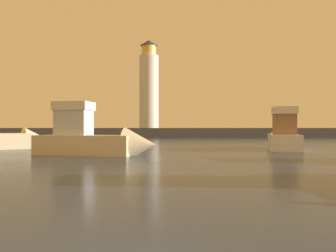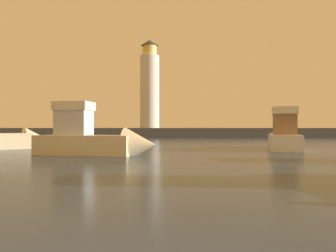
{
  "view_description": "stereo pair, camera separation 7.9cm",
  "coord_description": "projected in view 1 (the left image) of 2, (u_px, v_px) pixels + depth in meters",
  "views": [
    {
      "loc": [
        0.34,
        -2.84,
        1.85
      ],
      "look_at": [
        0.9,
        20.39,
        1.96
      ],
      "focal_mm": 36.64,
      "sensor_mm": 36.0,
      "label": 1
    },
    {
      "loc": [
        0.42,
        -2.84,
        1.85
      ],
      "look_at": [
        0.9,
        20.39,
        1.96
      ],
      "focal_mm": 36.64,
      "sensor_mm": 36.0,
      "label": 2
    }
  ],
  "objects": [
    {
      "name": "ground_plane",
      "position": [
        156.0,
        147.0,
        33.26
      ],
      "size": [
        220.0,
        220.0,
        0.0
      ],
      "primitive_type": "plane",
      "color": "#2D3D51"
    },
    {
      "name": "lighthouse",
      "position": [
        149.0,
        86.0,
        63.71
      ],
      "size": [
        3.56,
        3.56,
        16.41
      ],
      "color": "silver",
      "rests_on": "breakwater"
    },
    {
      "name": "breakwater",
      "position": [
        158.0,
        133.0,
        63.71
      ],
      "size": [
        91.34,
        4.3,
        1.78
      ],
      "primitive_type": "cube",
      "color": "#423F3D",
      "rests_on": "ground_plane"
    },
    {
      "name": "motorboat_5",
      "position": [
        283.0,
        136.0,
        29.27
      ],
      "size": [
        4.06,
        7.81,
        3.92
      ],
      "color": "white",
      "rests_on": "ground_plane"
    },
    {
      "name": "motorboat_1",
      "position": [
        97.0,
        139.0,
        23.05
      ],
      "size": [
        8.54,
        4.04,
        4.0
      ],
      "color": "beige",
      "rests_on": "ground_plane"
    }
  ]
}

